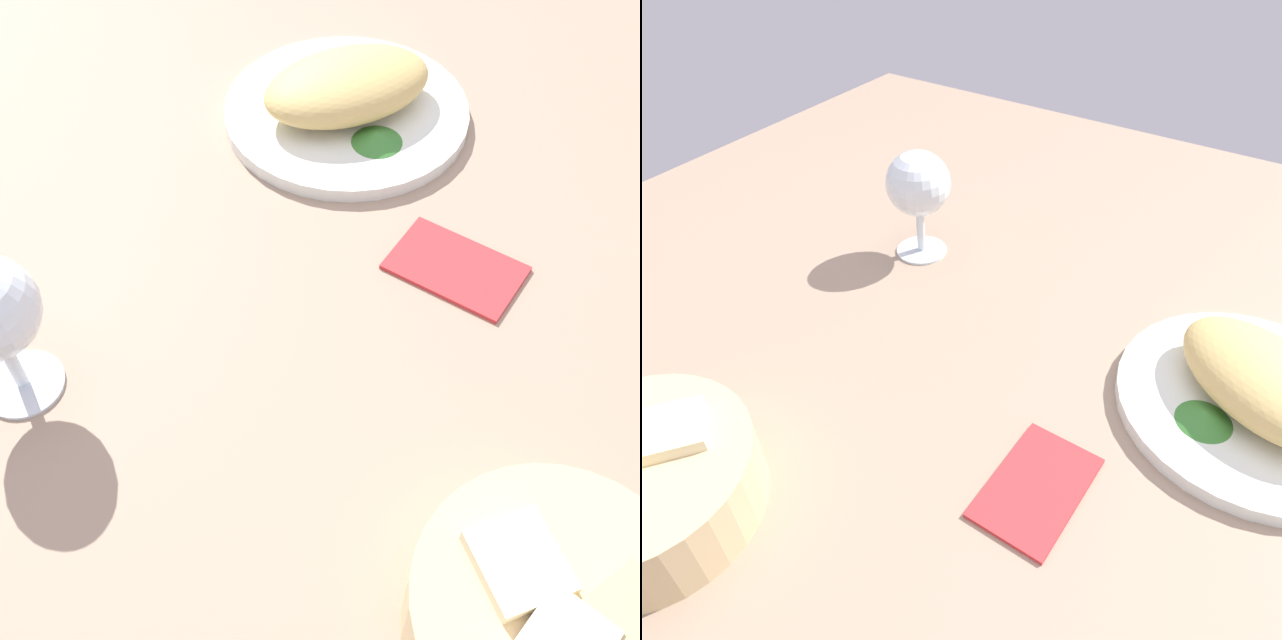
{
  "view_description": "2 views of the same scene",
  "coord_description": "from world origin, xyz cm",
  "views": [
    {
      "loc": [
        40.34,
        17.64,
        51.39
      ],
      "look_at": [
        9.58,
        -1.68,
        4.34
      ],
      "focal_mm": 44.82,
      "sensor_mm": 36.0,
      "label": 1
    },
    {
      "loc": [
        -14.08,
        29.74,
        41.65
      ],
      "look_at": [
        10.2,
        -7.27,
        3.73
      ],
      "focal_mm": 33.1,
      "sensor_mm": 36.0,
      "label": 2
    }
  ],
  "objects": [
    {
      "name": "wine_glass_near",
      "position": [
        24.13,
        -19.27,
        8.87
      ],
      "size": [
        7.62,
        7.62,
        13.19
      ],
      "color": "silver",
      "rests_on": "ground_plane"
    },
    {
      "name": "folded_napkin",
      "position": [
        -4.07,
        3.43,
        0.4
      ],
      "size": [
        7.24,
        11.15,
        0.8
      ],
      "primitive_type": "cube",
      "rotation": [
        0.0,
        0.0,
        1.55
      ],
      "color": "red",
      "rests_on": "ground_plane"
    },
    {
      "name": "lettuce_garnish",
      "position": [
        -13.46,
        -9.73,
        2.0
      ],
      "size": [
        4.96,
        4.96,
        1.2
      ],
      "primitive_type": "cone",
      "color": "#387C31",
      "rests_on": "plate"
    },
    {
      "name": "plate",
      "position": [
        -16.54,
        -14.96,
        0.7
      ],
      "size": [
        24.47,
        24.47,
        1.4
      ],
      "primitive_type": "cylinder",
      "color": "white",
      "rests_on": "ground_plane"
    },
    {
      "name": "ground_plane",
      "position": [
        0.0,
        0.0,
        -1.0
      ],
      "size": [
        140.0,
        140.0,
        2.0
      ],
      "primitive_type": "cube",
      "color": "gray"
    },
    {
      "name": "omelette",
      "position": [
        -16.54,
        -14.96,
        3.9
      ],
      "size": [
        20.1,
        18.28,
        5.01
      ],
      "primitive_type": "ellipsoid",
      "rotation": [
        0.0,
        0.0,
        -0.58
      ],
      "color": "tan",
      "rests_on": "plate"
    }
  ]
}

